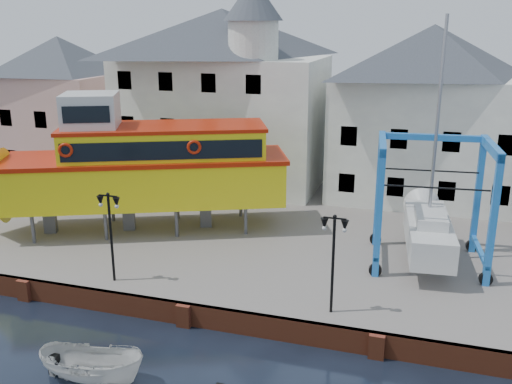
% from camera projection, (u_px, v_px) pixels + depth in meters
% --- Properties ---
extents(ground, '(140.00, 140.00, 0.00)m').
position_uv_depth(ground, '(185.00, 326.00, 24.17)').
color(ground, black).
rests_on(ground, ground).
extents(hardstanding, '(44.00, 22.00, 1.00)m').
position_uv_depth(hardstanding, '(260.00, 228.00, 34.08)').
color(hardstanding, slate).
rests_on(hardstanding, ground).
extents(quay_wall, '(44.00, 0.47, 1.00)m').
position_uv_depth(quay_wall, '(185.00, 314.00, 24.12)').
color(quay_wall, brown).
rests_on(quay_wall, ground).
extents(building_pink, '(8.00, 7.00, 10.30)m').
position_uv_depth(building_pink, '(63.00, 105.00, 43.95)').
color(building_pink, tan).
rests_on(building_pink, hardstanding).
extents(building_white_main, '(14.00, 8.30, 14.00)m').
position_uv_depth(building_white_main, '(224.00, 95.00, 40.25)').
color(building_white_main, silver).
rests_on(building_white_main, hardstanding).
extents(building_white_right, '(12.00, 8.00, 11.20)m').
position_uv_depth(building_white_right, '(428.00, 114.00, 37.09)').
color(building_white_right, silver).
rests_on(building_white_right, hardstanding).
extents(lamp_post_left, '(1.12, 0.32, 4.20)m').
position_uv_depth(lamp_post_left, '(109.00, 215.00, 25.19)').
color(lamp_post_left, black).
rests_on(lamp_post_left, hardstanding).
extents(lamp_post_right, '(1.12, 0.32, 4.20)m').
position_uv_depth(lamp_post_right, '(334.00, 239.00, 22.36)').
color(lamp_post_right, black).
rests_on(lamp_post_right, hardstanding).
extents(tour_boat, '(17.92, 10.97, 7.72)m').
position_uv_depth(tour_boat, '(126.00, 167.00, 31.47)').
color(tour_boat, '#59595E').
rests_on(tour_boat, hardstanding).
extents(travel_lift, '(5.86, 7.90, 11.71)m').
position_uv_depth(travel_lift, '(428.00, 220.00, 28.06)').
color(travel_lift, '#126BAD').
rests_on(travel_lift, hardstanding).
extents(motorboat_a, '(4.09, 1.86, 1.53)m').
position_uv_depth(motorboat_a, '(94.00, 382.00, 20.42)').
color(motorboat_a, silver).
rests_on(motorboat_a, ground).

